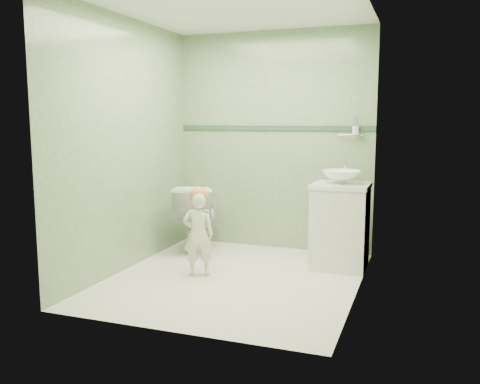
% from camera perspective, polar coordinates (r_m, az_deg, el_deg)
% --- Properties ---
extents(ground, '(2.50, 2.50, 0.00)m').
position_cam_1_polar(ground, '(4.71, -0.63, -9.68)').
color(ground, silver).
rests_on(ground, ground).
extents(room_shell, '(2.50, 2.54, 2.40)m').
position_cam_1_polar(room_shell, '(4.49, -0.65, 5.06)').
color(room_shell, gray).
rests_on(room_shell, ground).
extents(trim_stripe, '(2.20, 0.02, 0.05)m').
position_cam_1_polar(trim_stripe, '(5.66, 3.78, 7.19)').
color(trim_stripe, '#305038').
rests_on(trim_stripe, room_shell).
extents(vanity, '(0.52, 0.50, 0.80)m').
position_cam_1_polar(vanity, '(5.06, 11.15, -3.89)').
color(vanity, beige).
rests_on(vanity, ground).
extents(counter, '(0.54, 0.52, 0.04)m').
position_cam_1_polar(counter, '(4.99, 11.28, 0.72)').
color(counter, white).
rests_on(counter, vanity).
extents(basin, '(0.37, 0.37, 0.13)m').
position_cam_1_polar(basin, '(4.98, 11.31, 1.67)').
color(basin, white).
rests_on(basin, counter).
extents(faucet, '(0.03, 0.13, 0.18)m').
position_cam_1_polar(faucet, '(5.16, 11.64, 2.77)').
color(faucet, silver).
rests_on(faucet, counter).
extents(cup_holder, '(0.26, 0.07, 0.21)m').
position_cam_1_polar(cup_holder, '(5.43, 12.76, 6.74)').
color(cup_holder, silver).
rests_on(cup_holder, room_shell).
extents(toilet, '(0.60, 0.82, 0.75)m').
position_cam_1_polar(toilet, '(5.61, -4.86, -2.87)').
color(toilet, white).
rests_on(toilet, ground).
extents(toddler, '(0.34, 0.28, 0.78)m').
position_cam_1_polar(toddler, '(4.72, -4.70, -4.74)').
color(toddler, white).
rests_on(toddler, ground).
extents(hair_cap, '(0.17, 0.17, 0.17)m').
position_cam_1_polar(hair_cap, '(4.68, -4.62, -0.43)').
color(hair_cap, '#BC723F').
rests_on(hair_cap, toddler).
extents(teal_toothbrush, '(0.10, 0.14, 0.08)m').
position_cam_1_polar(teal_toothbrush, '(4.55, -3.86, -2.20)').
color(teal_toothbrush, '#06866C').
rests_on(teal_toothbrush, toddler).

